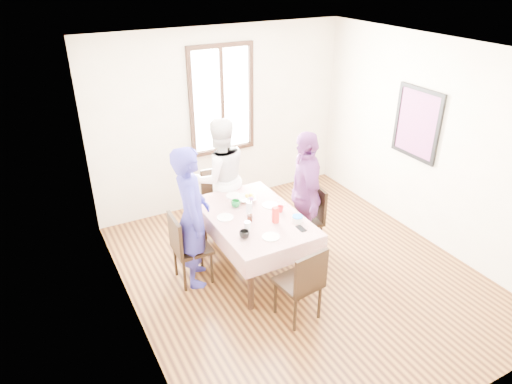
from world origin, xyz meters
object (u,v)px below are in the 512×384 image
at_px(person_left, 192,217).
at_px(person_far, 220,178).
at_px(dining_table, 254,242).
at_px(chair_far, 221,203).
at_px(chair_left, 192,248).
at_px(chair_near, 298,282).
at_px(chair_right, 304,220).
at_px(person_right, 304,194).

bearing_deg(person_left, person_far, -24.05).
distance_m(dining_table, chair_far, 1.00).
height_order(chair_left, chair_near, same).
relative_size(chair_right, person_right, 0.54).
xyz_separation_m(dining_table, chair_far, (0.00, 1.00, 0.08)).
bearing_deg(dining_table, chair_far, 90.00).
distance_m(dining_table, chair_near, 1.00).
bearing_deg(chair_right, chair_far, 44.54).
bearing_deg(chair_left, person_far, 139.15).
bearing_deg(person_left, dining_table, -83.23).
bearing_deg(chair_left, chair_far, 139.75).
xyz_separation_m(chair_left, chair_far, (0.76, 0.86, 0.00)).
relative_size(dining_table, chair_left, 1.60).
distance_m(chair_left, person_far, 1.20).
distance_m(chair_far, person_far, 0.39).
relative_size(dining_table, person_left, 0.84).
bearing_deg(chair_left, person_right, 87.69).
xyz_separation_m(person_left, person_far, (0.74, 0.85, -0.02)).
bearing_deg(person_left, chair_far, -23.44).
bearing_deg(person_right, chair_right, 111.31).
bearing_deg(chair_far, chair_left, 51.75).
distance_m(chair_right, person_right, 0.39).
bearing_deg(person_far, chair_near, 92.79).
bearing_deg(chair_right, chair_near, 149.88).
height_order(dining_table, chair_left, chair_left).
bearing_deg(person_left, person_right, -76.31).
xyz_separation_m(chair_far, chair_near, (0.00, -2.00, 0.00)).
relative_size(chair_far, chair_near, 1.00).
relative_size(person_far, person_right, 1.00).
bearing_deg(person_far, person_left, 51.55).
xyz_separation_m(chair_right, chair_near, (-0.76, -1.05, 0.00)).
bearing_deg(person_right, person_left, -72.20).
bearing_deg(chair_near, person_far, 83.00).
height_order(chair_right, person_far, person_far).
distance_m(chair_left, chair_far, 1.15).
height_order(chair_right, chair_near, same).
relative_size(chair_left, person_right, 0.54).
relative_size(chair_left, person_far, 0.54).
bearing_deg(dining_table, chair_near, -90.00).
distance_m(chair_right, person_far, 1.27).
height_order(person_left, person_right, person_left).
bearing_deg(chair_far, person_left, 52.52).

